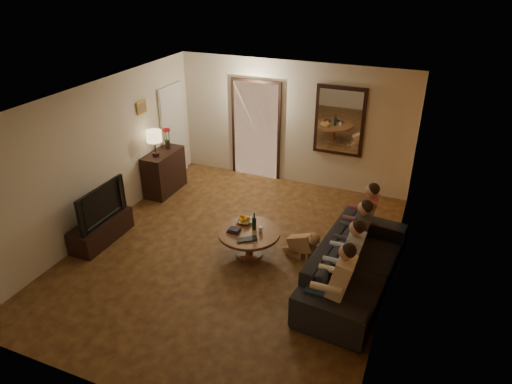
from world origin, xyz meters
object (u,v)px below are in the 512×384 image
at_px(person_a, 335,288).
at_px(laptop, 248,241).
at_px(coffee_table, 249,243).
at_px(tv_stand, 102,230).
at_px(tv, 97,203).
at_px(person_c, 354,240).
at_px(person_d, 362,221).
at_px(dresser, 164,172).
at_px(table_lamp, 155,143).
at_px(person_b, 345,262).
at_px(dog, 302,243).
at_px(sofa, 355,265).
at_px(wine_bottle, 254,221).
at_px(bowl, 244,221).

xyz_separation_m(person_a, laptop, (-1.56, 0.76, -0.14)).
relative_size(person_a, coffee_table, 1.19).
xyz_separation_m(tv_stand, tv, (0.00, 0.00, 0.52)).
distance_m(tv, person_c, 4.25).
bearing_deg(coffee_table, person_d, 24.52).
relative_size(dresser, coffee_table, 0.98).
distance_m(person_a, person_d, 1.80).
relative_size(table_lamp, person_b, 0.45).
bearing_deg(tv, person_a, -96.54).
height_order(tv, dog, tv).
height_order(sofa, dog, sofa).
distance_m(dresser, person_c, 4.39).
xyz_separation_m(person_c, coffee_table, (-1.66, -0.16, -0.38)).
xyz_separation_m(tv, wine_bottle, (2.58, 0.66, -0.12)).
bearing_deg(person_c, coffee_table, -174.63).
bearing_deg(bowl, person_b, -19.88).
bearing_deg(person_d, bowl, -163.74).
bearing_deg(tv, tv_stand, 0.00).
bearing_deg(bowl, sofa, -10.65).
xyz_separation_m(dresser, person_a, (4.19, -2.51, 0.16)).
bearing_deg(wine_bottle, table_lamp, 156.13).
distance_m(dresser, laptop, 3.16).
relative_size(coffee_table, wine_bottle, 3.25).
xyz_separation_m(table_lamp, person_a, (4.19, -2.29, -0.55)).
distance_m(dresser, sofa, 4.58).
relative_size(person_b, dog, 2.14).
relative_size(dresser, table_lamp, 1.83).
xyz_separation_m(tv_stand, person_d, (4.19, 1.32, 0.40)).
distance_m(person_c, bowl, 1.84).
bearing_deg(person_b, wine_bottle, 161.29).
bearing_deg(person_a, coffee_table, 147.79).
bearing_deg(person_a, person_b, 90.00).
bearing_deg(person_d, wine_bottle, -157.80).
distance_m(dresser, table_lamp, 0.74).
relative_size(tv_stand, dog, 2.15).
height_order(person_c, coffee_table, person_c).
bearing_deg(tv_stand, bowl, 18.44).
distance_m(person_b, person_d, 1.20).
xyz_separation_m(sofa, person_c, (-0.10, 0.30, 0.23)).
xyz_separation_m(tv_stand, wine_bottle, (2.58, 0.66, 0.40)).
relative_size(person_c, wine_bottle, 3.87).
relative_size(person_a, laptop, 3.65).
bearing_deg(dresser, person_c, -17.32).
relative_size(person_c, bowl, 4.63).
bearing_deg(laptop, person_a, -62.82).
bearing_deg(dog, coffee_table, -147.44).
height_order(sofa, person_a, person_a).
xyz_separation_m(coffee_table, bowl, (-0.18, 0.22, 0.26)).
bearing_deg(person_b, person_d, 90.00).
bearing_deg(sofa, dog, 72.54).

